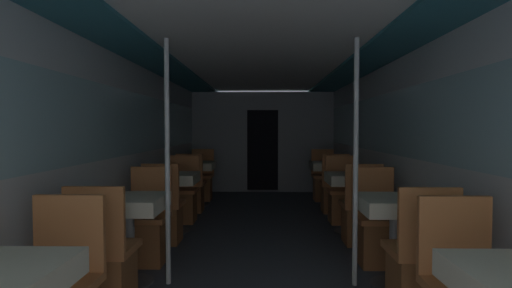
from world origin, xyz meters
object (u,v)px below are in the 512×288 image
Objects in this scene: dining_table_right_1 at (395,211)px; chair_right_far_2 at (342,201)px; dining_table_right_2 at (350,183)px; chair_right_near_3 at (334,194)px; dining_table_left_1 at (129,210)px; chair_left_far_1 at (147,233)px; chair_left_far_3 at (202,184)px; chair_left_near_1 at (105,271)px; dining_table_right_3 at (328,169)px; chair_left_near_3 at (191,193)px; chair_left_far_2 at (183,201)px; chair_right_near_2 at (360,218)px; support_pole_left_1 at (167,162)px; dining_table_left_2 at (174,183)px; chair_right_near_1 at (419,273)px; chair_right_far_1 at (377,234)px; dining_table_left_3 at (197,169)px; chair_right_far_3 at (324,184)px; chair_left_near_2 at (164,218)px; support_pole_right_1 at (356,163)px.

chair_right_far_2 reaches higher than dining_table_right_1.
chair_right_near_3 is (0.00, 1.19, -0.33)m from dining_table_right_2.
dining_table_right_1 is at bearing 0.00° from dining_table_left_1.
chair_right_far_2 is (2.25, 1.72, 0.00)m from chair_left_far_1.
chair_left_far_3 is 1.00× the size of chair_right_far_2.
chair_left_near_1 is 1.25× the size of dining_table_right_3.
chair_left_far_3 is at bearing 154.97° from chair_right_near_3.
chair_left_near_3 is 2.25m from chair_right_near_3.
chair_left_far_3 is at bearing 119.54° from dining_table_right_1.
chair_right_near_2 is (2.25, -1.05, 0.00)m from chair_left_far_2.
dining_table_right_3 is at bearing 60.91° from support_pole_left_1.
dining_table_left_2 is at bearing 13.14° from chair_right_far_2.
chair_right_near_1 is 1.72m from chair_right_near_2.
chair_right_near_1 is 1.00× the size of chair_right_near_3.
chair_left_far_1 and chair_left_far_3 have the same top height.
chair_left_far_2 is at bearing 90.00° from dining_table_left_1.
chair_right_far_1 is (2.25, 0.52, -0.33)m from dining_table_left_1.
chair_left_far_3 is at bearing 90.00° from chair_left_near_3.
dining_table_left_1 is 0.36× the size of support_pole_left_1.
dining_table_left_3 is 0.80× the size of chair_right_near_2.
dining_table_right_3 is at bearing 90.00° from chair_right_far_3.
chair_left_near_1 is 1.72m from chair_left_near_2.
chair_left_near_3 is 1.25× the size of dining_table_right_2.
chair_right_far_3 reaches higher than dining_table_right_2.
chair_left_far_2 is 3.19m from dining_table_right_1.
dining_table_left_2 is 1.00× the size of dining_table_right_3.
chair_left_near_2 is 2.83m from chair_right_near_3.
chair_left_near_1 and chair_left_far_3 have the same top height.
dining_table_left_2 is 2.27m from chair_left_far_3.
dining_table_right_2 is at bearing -90.00° from dining_table_right_3.
dining_table_left_2 is at bearing -90.00° from chair_left_far_1.
chair_right_far_3 is (2.25, 2.24, -0.33)m from dining_table_left_2.
chair_right_near_2 and chair_right_near_3 have the same top height.
support_pole_left_1 is 2.60m from dining_table_right_2.
support_pole_left_1 is 2.12m from chair_right_far_1.
chair_left_near_3 is 2.33m from dining_table_right_3.
chair_right_near_3 is at bearing -133.22° from chair_left_far_1.
chair_right_far_2 is at bearing 50.94° from chair_left_near_1.
dining_table_right_3 is (0.00, 3.44, 0.00)m from dining_table_right_1.
dining_table_right_2 is 1.24m from chair_right_near_3.
support_pole_right_1 is 2.39m from chair_right_far_2.
chair_left_near_3 is at bearing 90.00° from chair_left_near_1.
chair_right_near_2 is at bearing 90.00° from chair_right_far_3.
dining_table_left_3 is at bearing 119.09° from support_pole_right_1.
chair_right_far_1 is 0.67m from chair_right_near_2.
chair_left_far_2 is 1.24m from dining_table_left_3.
chair_right_far_1 is at bearing 15.33° from support_pole_left_1.
dining_table_left_1 is 0.80× the size of chair_left_near_2.
chair_left_near_3 is (0.00, 2.39, 0.00)m from chair_left_far_1.
chair_left_near_1 is at bearing -90.00° from chair_left_near_2.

